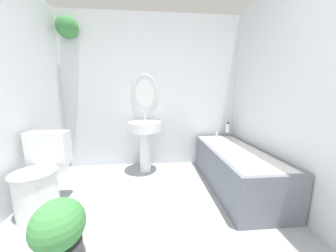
{
  "coord_description": "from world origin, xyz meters",
  "views": [
    {
      "loc": [
        0.03,
        -0.19,
        1.15
      ],
      "look_at": [
        0.18,
        1.61,
        0.83
      ],
      "focal_mm": 18.0,
      "sensor_mm": 36.0,
      "label": 1
    }
  ],
  "objects": [
    {
      "name": "shampoo_bottle",
      "position": [
        1.22,
        2.4,
        0.65
      ],
      "size": [
        0.06,
        0.06,
        0.17
      ],
      "color": "white",
      "rests_on": "bathtub"
    },
    {
      "name": "bathtub",
      "position": [
        1.05,
        1.79,
        0.26
      ],
      "size": [
        0.63,
        1.51,
        0.57
      ],
      "color": "slate",
      "rests_on": "ground_plane"
    },
    {
      "name": "toilet",
      "position": [
        -1.12,
        1.49,
        0.33
      ],
      "size": [
        0.41,
        0.54,
        0.78
      ],
      "color": "white",
      "rests_on": "ground_plane"
    },
    {
      "name": "pedestal_sink",
      "position": [
        -0.11,
        2.3,
        0.57
      ],
      "size": [
        0.5,
        0.5,
        0.88
      ],
      "color": "white",
      "rests_on": "ground_plane"
    },
    {
      "name": "wall_back",
      "position": [
        -0.07,
        2.61,
        1.25
      ],
      "size": [
        2.9,
        0.3,
        2.4
      ],
      "color": "silver",
      "rests_on": "ground_plane"
    },
    {
      "name": "potted_plant",
      "position": [
        -0.62,
        0.86,
        0.26
      ],
      "size": [
        0.34,
        0.34,
        0.48
      ],
      "color": "#47474C",
      "rests_on": "ground_plane"
    },
    {
      "name": "wall_right",
      "position": [
        1.42,
        1.3,
        1.2
      ],
      "size": [
        0.06,
        2.71,
        2.4
      ],
      "color": "silver",
      "rests_on": "ground_plane"
    }
  ]
}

